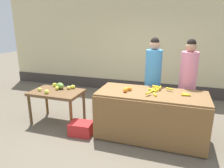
{
  "coord_description": "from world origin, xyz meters",
  "views": [
    {
      "loc": [
        0.94,
        -3.63,
        2.11
      ],
      "look_at": [
        -0.3,
        0.15,
        0.96
      ],
      "focal_mm": 32.77,
      "sensor_mm": 36.0,
      "label": 1
    }
  ],
  "objects_px": {
    "vendor_woman_blue_shirt": "(153,81)",
    "vendor_woman_pink_shirt": "(187,84)",
    "produce_sack": "(105,101)",
    "produce_crate": "(81,129)"
  },
  "relations": [
    {
      "from": "vendor_woman_blue_shirt",
      "to": "vendor_woman_pink_shirt",
      "type": "xyz_separation_m",
      "value": [
        0.7,
        0.01,
        -0.01
      ]
    },
    {
      "from": "vendor_woman_blue_shirt",
      "to": "vendor_woman_pink_shirt",
      "type": "relative_size",
      "value": 1.01
    },
    {
      "from": "produce_sack",
      "to": "vendor_woman_blue_shirt",
      "type": "bearing_deg",
      "value": -8.54
    },
    {
      "from": "produce_crate",
      "to": "vendor_woman_pink_shirt",
      "type": "bearing_deg",
      "value": 28.24
    },
    {
      "from": "produce_crate",
      "to": "produce_sack",
      "type": "bearing_deg",
      "value": 87.28
    },
    {
      "from": "vendor_woman_blue_shirt",
      "to": "vendor_woman_pink_shirt",
      "type": "distance_m",
      "value": 0.7
    },
    {
      "from": "vendor_woman_blue_shirt",
      "to": "produce_sack",
      "type": "xyz_separation_m",
      "value": [
        -1.17,
        0.18,
        -0.67
      ]
    },
    {
      "from": "vendor_woman_pink_shirt",
      "to": "produce_crate",
      "type": "xyz_separation_m",
      "value": [
        -1.93,
        -1.04,
        -0.81
      ]
    },
    {
      "from": "vendor_woman_pink_shirt",
      "to": "produce_crate",
      "type": "distance_m",
      "value": 2.34
    },
    {
      "from": "vendor_woman_pink_shirt",
      "to": "produce_sack",
      "type": "height_order",
      "value": "vendor_woman_pink_shirt"
    }
  ]
}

